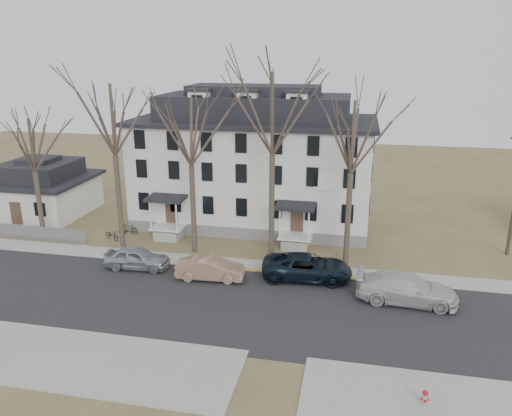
% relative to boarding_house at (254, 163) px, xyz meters
% --- Properties ---
extents(ground, '(120.00, 120.00, 0.00)m').
position_rel_boarding_house_xyz_m(ground, '(2.00, -17.95, -5.38)').
color(ground, brown).
rests_on(ground, ground).
extents(main_road, '(120.00, 10.00, 0.04)m').
position_rel_boarding_house_xyz_m(main_road, '(2.00, -15.95, -5.38)').
color(main_road, '#27272A').
rests_on(main_road, ground).
extents(far_sidewalk, '(120.00, 2.00, 0.08)m').
position_rel_boarding_house_xyz_m(far_sidewalk, '(2.00, -9.95, -5.38)').
color(far_sidewalk, '#A09F97').
rests_on(far_sidewalk, ground).
extents(near_sidewalk_right, '(14.00, 5.00, 0.08)m').
position_rel_boarding_house_xyz_m(near_sidewalk_right, '(14.00, -22.95, -5.38)').
color(near_sidewalk_right, '#A09F97').
rests_on(near_sidewalk_right, ground).
extents(near_sidewalk_left, '(20.00, 5.00, 0.08)m').
position_rel_boarding_house_xyz_m(near_sidewalk_left, '(-6.00, -22.95, -5.38)').
color(near_sidewalk_left, '#A09F97').
rests_on(near_sidewalk_left, ground).
extents(yellow_curb, '(14.00, 0.25, 0.06)m').
position_rel_boarding_house_xyz_m(yellow_curb, '(7.00, -10.85, -5.38)').
color(yellow_curb, gold).
rests_on(yellow_curb, ground).
extents(boarding_house, '(20.80, 12.36, 12.05)m').
position_rel_boarding_house_xyz_m(boarding_house, '(0.00, 0.00, 0.00)').
color(boarding_house, slate).
rests_on(boarding_house, ground).
extents(small_house, '(8.70, 8.70, 5.00)m').
position_rel_boarding_house_xyz_m(small_house, '(-20.00, -1.96, -3.13)').
color(small_house, silver).
rests_on(small_house, ground).
extents(fence, '(14.00, 0.06, 1.20)m').
position_rel_boarding_house_xyz_m(fence, '(-19.00, -8.45, -5.38)').
color(fence, gray).
rests_on(fence, ground).
extents(tree_far_left, '(8.40, 8.40, 13.72)m').
position_rel_boarding_house_xyz_m(tree_far_left, '(-9.00, -8.15, 4.96)').
color(tree_far_left, '#473B31').
rests_on(tree_far_left, ground).
extents(tree_mid_left, '(7.80, 7.80, 12.74)m').
position_rel_boarding_house_xyz_m(tree_mid_left, '(-3.00, -8.15, 4.22)').
color(tree_mid_left, '#473B31').
rests_on(tree_mid_left, ground).
extents(tree_center, '(9.00, 9.00, 14.70)m').
position_rel_boarding_house_xyz_m(tree_center, '(3.00, -8.15, 5.71)').
color(tree_center, '#473B31').
rests_on(tree_center, ground).
extents(tree_mid_right, '(7.80, 7.80, 12.74)m').
position_rel_boarding_house_xyz_m(tree_mid_right, '(8.50, -8.15, 4.22)').
color(tree_mid_right, '#473B31').
rests_on(tree_mid_right, ground).
extents(tree_bungalow, '(6.60, 6.60, 10.78)m').
position_rel_boarding_house_xyz_m(tree_bungalow, '(-16.00, -8.15, 2.74)').
color(tree_bungalow, '#473B31').
rests_on(tree_bungalow, ground).
extents(car_silver, '(4.69, 2.08, 1.57)m').
position_rel_boarding_house_xyz_m(car_silver, '(-5.99, -12.00, -4.59)').
color(car_silver, '#9DA6AE').
rests_on(car_silver, ground).
extents(car_tan, '(4.72, 1.95, 1.52)m').
position_rel_boarding_house_xyz_m(car_tan, '(-0.40, -12.65, -4.62)').
color(car_tan, '#9E785F').
rests_on(car_tan, ground).
extents(car_navy, '(6.21, 3.18, 1.68)m').
position_rel_boarding_house_xyz_m(car_navy, '(6.00, -11.26, -4.54)').
color(car_navy, black).
rests_on(car_navy, ground).
extents(car_white, '(6.23, 2.81, 1.77)m').
position_rel_boarding_house_xyz_m(car_white, '(12.35, -13.31, -4.49)').
color(car_white, silver).
rests_on(car_white, ground).
extents(bicycle_left, '(1.71, 1.23, 0.86)m').
position_rel_boarding_house_xyz_m(bicycle_left, '(-10.40, -7.22, -4.95)').
color(bicycle_left, black).
rests_on(bicycle_left, ground).
extents(bicycle_right, '(1.59, 1.01, 0.93)m').
position_rel_boarding_house_xyz_m(bicycle_right, '(-9.59, -5.90, -4.91)').
color(bicycle_right, black).
rests_on(bicycle_right, ground).
extents(fire_hydrant, '(0.36, 0.34, 0.88)m').
position_rel_boarding_house_xyz_m(fire_hydrant, '(12.38, -23.04, -4.94)').
color(fire_hydrant, '#B7B7BA').
rests_on(fire_hydrant, ground).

